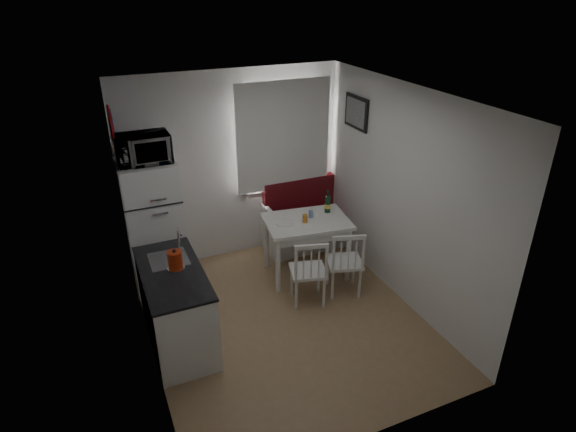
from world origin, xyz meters
name	(u,v)px	position (x,y,z in m)	size (l,w,h in m)	color
floor	(285,320)	(0.00, 0.00, 0.00)	(3.00, 3.50, 0.02)	#997751
ceiling	(284,97)	(0.00, 0.00, 2.60)	(3.00, 3.50, 0.02)	white
wall_back	(233,167)	(0.00, 1.75, 1.30)	(3.00, 0.02, 2.60)	white
wall_front	(376,318)	(0.00, -1.75, 1.30)	(3.00, 0.02, 2.60)	white
wall_left	(138,250)	(-1.50, 0.00, 1.30)	(0.02, 3.50, 2.60)	white
wall_right	(403,198)	(1.50, 0.00, 1.30)	(0.02, 3.50, 2.60)	white
window	(282,138)	(0.70, 1.72, 1.62)	(1.22, 0.06, 1.47)	white
curtain	(284,136)	(0.70, 1.65, 1.68)	(1.35, 0.02, 1.50)	white
kitchen_counter	(176,306)	(-1.20, 0.16, 0.46)	(0.62, 1.32, 1.16)	white
wall_sign	(111,123)	(-1.47, 1.45, 2.15)	(0.40, 0.40, 0.03)	navy
picture_frame	(356,112)	(1.48, 1.10, 2.05)	(0.04, 0.52, 0.42)	black
bench	(311,224)	(1.07, 1.51, 0.33)	(1.40, 0.54, 1.00)	white
dining_table	(307,226)	(0.66, 0.82, 0.71)	(1.16, 0.89, 0.80)	white
chair_left	(312,266)	(0.41, 0.15, 0.55)	(0.51, 0.50, 0.48)	white
chair_right	(349,257)	(0.91, 0.15, 0.55)	(0.52, 0.51, 0.48)	white
fridge	(153,225)	(-1.18, 1.40, 0.84)	(0.67, 0.67, 1.68)	white
microwave	(143,149)	(-1.18, 1.35, 1.84)	(0.60, 0.41, 0.33)	white
kettle	(175,260)	(-1.15, 0.15, 1.02)	(0.18, 0.18, 0.24)	#A82A0D
wine_bottle	(328,201)	(1.01, 0.92, 0.96)	(0.08, 0.08, 0.31)	#11381F
drinking_glass_orange	(305,219)	(0.61, 0.77, 0.85)	(0.06, 0.06, 0.11)	orange
drinking_glass_blue	(311,214)	(0.74, 0.87, 0.85)	(0.06, 0.06, 0.09)	#7392C4
plate	(285,223)	(0.36, 0.84, 0.81)	(0.23, 0.23, 0.02)	white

